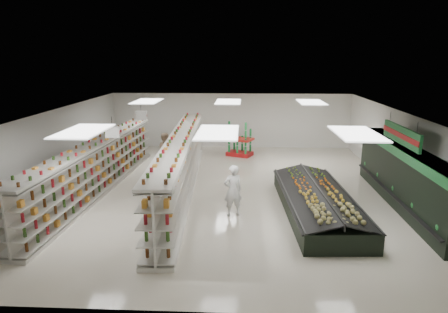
# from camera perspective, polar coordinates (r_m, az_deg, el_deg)

# --- Properties ---
(floor) EXTENTS (16.00, 16.00, 0.00)m
(floor) POSITION_cam_1_polar(r_m,az_deg,el_deg) (16.34, 0.04, -4.84)
(floor) COLOR beige
(floor) RESTS_ON ground
(ceiling) EXTENTS (14.00, 16.00, 0.02)m
(ceiling) POSITION_cam_1_polar(r_m,az_deg,el_deg) (15.59, 0.04, 6.35)
(ceiling) COLOR white
(ceiling) RESTS_ON wall_back
(wall_back) EXTENTS (14.00, 0.02, 3.20)m
(wall_back) POSITION_cam_1_polar(r_m,az_deg,el_deg) (23.73, 0.97, 5.15)
(wall_back) COLOR white
(wall_back) RESTS_ON floor
(wall_front) EXTENTS (14.00, 0.02, 3.20)m
(wall_front) POSITION_cam_1_polar(r_m,az_deg,el_deg) (8.34, -2.66, -12.36)
(wall_front) COLOR white
(wall_front) RESTS_ON floor
(wall_left) EXTENTS (0.02, 16.00, 3.20)m
(wall_left) POSITION_cam_1_polar(r_m,az_deg,el_deg) (17.66, -23.29, 0.83)
(wall_left) COLOR white
(wall_left) RESTS_ON floor
(wall_right) EXTENTS (0.02, 16.00, 3.20)m
(wall_right) POSITION_cam_1_polar(r_m,az_deg,el_deg) (17.06, 24.24, 0.30)
(wall_right) COLOR white
(wall_right) RESTS_ON floor
(produce_wall_case) EXTENTS (0.93, 8.00, 2.20)m
(produce_wall_case) POSITION_cam_1_polar(r_m,az_deg,el_deg) (15.62, 24.45, -2.28)
(produce_wall_case) COLOR black
(produce_wall_case) RESTS_ON floor
(aisle_sign_near) EXTENTS (0.52, 0.06, 0.75)m
(aisle_sign_near) POSITION_cam_1_polar(r_m,az_deg,el_deg) (14.41, -15.66, 3.36)
(aisle_sign_near) COLOR white
(aisle_sign_near) RESTS_ON ceiling
(aisle_sign_far) EXTENTS (0.52, 0.06, 0.75)m
(aisle_sign_far) POSITION_cam_1_polar(r_m,az_deg,el_deg) (18.19, -11.75, 5.75)
(aisle_sign_far) COLOR white
(aisle_sign_far) RESTS_ON ceiling
(hortifruti_banner) EXTENTS (0.12, 3.20, 0.95)m
(hortifruti_banner) POSITION_cam_1_polar(r_m,az_deg,el_deg) (15.21, 23.99, 2.82)
(hortifruti_banner) COLOR #207838
(hortifruti_banner) RESTS_ON ceiling
(gondola_left) EXTENTS (1.45, 11.74, 2.03)m
(gondola_left) POSITION_cam_1_polar(r_m,az_deg,el_deg) (16.69, -17.62, -1.76)
(gondola_left) COLOR silver
(gondola_left) RESTS_ON floor
(gondola_center) EXTENTS (1.55, 12.81, 2.22)m
(gondola_center) POSITION_cam_1_polar(r_m,az_deg,el_deg) (16.11, -6.11, -1.41)
(gondola_center) COLOR silver
(gondola_center) RESTS_ON floor
(produce_island) EXTENTS (2.63, 6.46, 0.95)m
(produce_island) POSITION_cam_1_polar(r_m,az_deg,el_deg) (14.31, 13.18, -6.21)
(produce_island) COLOR black
(produce_island) RESTS_ON floor
(soda_endcap) EXTENTS (1.62, 1.40, 1.74)m
(soda_endcap) POSITION_cam_1_polar(r_m,az_deg,el_deg) (21.78, 2.27, 2.30)
(soda_endcap) COLOR #AF1416
(soda_endcap) RESTS_ON floor
(shopper_main) EXTENTS (0.77, 0.65, 1.79)m
(shopper_main) POSITION_cam_1_polar(r_m,az_deg,el_deg) (13.56, 1.28, -4.88)
(shopper_main) COLOR silver
(shopper_main) RESTS_ON floor
(shopper_background) EXTENTS (0.97, 1.05, 1.85)m
(shopper_background) POSITION_cam_1_polar(r_m,az_deg,el_deg) (18.98, -8.25, 0.62)
(shopper_background) COLOR #967E5C
(shopper_background) RESTS_ON floor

